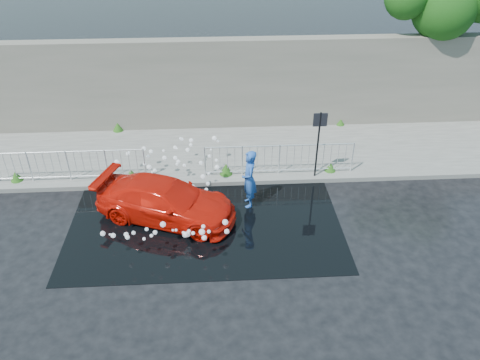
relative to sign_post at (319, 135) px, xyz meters
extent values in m
plane|color=black|center=(-4.20, -3.10, -1.72)|extent=(90.00, 90.00, 0.00)
cube|color=#5D5C58|center=(-4.20, 1.90, -1.65)|extent=(30.00, 4.00, 0.15)
cube|color=#5D5C58|center=(-4.20, -0.10, -1.64)|extent=(30.00, 0.25, 0.16)
cube|color=#615C51|center=(-4.20, 4.10, 0.18)|extent=(30.00, 0.60, 3.50)
cube|color=black|center=(-3.70, -2.10, -1.72)|extent=(8.00, 5.00, 0.01)
cylinder|color=black|center=(0.00, 0.00, -0.47)|extent=(0.06, 0.06, 2.50)
cube|color=black|center=(0.00, 0.00, 0.53)|extent=(0.45, 0.04, 0.45)
cylinder|color=#332114|center=(5.80, 5.10, 0.78)|extent=(0.36, 0.36, 5.00)
sphere|color=#133A0E|center=(5.30, 4.30, 2.88)|extent=(2.40, 2.40, 2.40)
cylinder|color=silver|center=(-5.70, 0.25, -1.02)|extent=(0.05, 0.05, 1.10)
cylinder|color=silver|center=(-8.20, 0.25, -0.50)|extent=(5.00, 0.04, 0.04)
cylinder|color=silver|center=(-8.20, 0.25, -1.45)|extent=(5.00, 0.04, 0.04)
cylinder|color=silver|center=(-3.70, 0.25, -1.02)|extent=(0.05, 0.05, 1.10)
cylinder|color=silver|center=(1.30, 0.25, -1.02)|extent=(0.05, 0.05, 1.10)
cylinder|color=silver|center=(-1.20, 0.25, -0.50)|extent=(5.00, 0.04, 0.04)
cylinder|color=silver|center=(-1.20, 0.25, -1.45)|extent=(5.00, 0.04, 0.04)
cone|color=#194412|center=(-10.00, 0.30, -1.41)|extent=(0.40, 0.40, 0.34)
cone|color=#194412|center=(-6.20, 0.30, -1.43)|extent=(0.36, 0.36, 0.28)
cone|color=#194412|center=(-3.00, 0.30, -1.37)|extent=(0.44, 0.44, 0.41)
cone|color=#194412|center=(0.60, 0.30, -1.42)|extent=(0.38, 0.38, 0.30)
cone|color=#194412|center=(-7.20, 3.80, -1.40)|extent=(0.42, 0.42, 0.34)
cone|color=#194412|center=(1.80, 3.80, -1.45)|extent=(0.34, 0.34, 0.25)
sphere|color=white|center=(-3.49, 0.55, -0.74)|extent=(0.07, 0.07, 0.07)
sphere|color=white|center=(-6.61, 0.24, -0.92)|extent=(0.14, 0.14, 0.14)
sphere|color=white|center=(-4.54, 1.24, -0.66)|extent=(0.09, 0.09, 0.09)
sphere|color=white|center=(-3.55, 0.31, -0.86)|extent=(0.12, 0.12, 0.12)
sphere|color=white|center=(-3.32, 0.23, -0.98)|extent=(0.11, 0.11, 0.11)
sphere|color=white|center=(-4.71, 0.79, -0.76)|extent=(0.13, 0.13, 0.13)
sphere|color=white|center=(-5.11, 0.78, -0.87)|extent=(0.10, 0.10, 0.10)
sphere|color=white|center=(-6.58, 0.32, -0.98)|extent=(0.08, 0.08, 0.08)
sphere|color=white|center=(-4.49, 1.29, -0.72)|extent=(0.12, 0.12, 0.12)
sphere|color=white|center=(-5.68, -0.96, -1.51)|extent=(0.06, 0.06, 0.06)
sphere|color=white|center=(-3.24, 1.27, -0.82)|extent=(0.10, 0.10, 0.10)
sphere|color=white|center=(-6.29, 0.82, -0.91)|extent=(0.10, 0.10, 0.10)
sphere|color=white|center=(-5.71, 0.28, -1.07)|extent=(0.12, 0.12, 0.12)
sphere|color=white|center=(-5.04, 0.34, -0.90)|extent=(0.16, 0.16, 0.16)
sphere|color=white|center=(-3.58, -0.31, -1.15)|extent=(0.10, 0.10, 0.10)
sphere|color=white|center=(-5.89, -0.70, -1.27)|extent=(0.13, 0.13, 0.13)
sphere|color=white|center=(-5.53, -0.01, -1.02)|extent=(0.17, 0.17, 0.17)
sphere|color=white|center=(-5.42, -0.16, -1.12)|extent=(0.07, 0.07, 0.07)
sphere|color=white|center=(-4.18, 0.90, -0.74)|extent=(0.13, 0.13, 0.13)
sphere|color=white|center=(-4.16, 1.09, -0.66)|extent=(0.15, 0.15, 0.15)
sphere|color=white|center=(-6.28, -0.37, -1.20)|extent=(0.14, 0.14, 0.14)
sphere|color=white|center=(-5.77, 0.86, -0.81)|extent=(0.16, 0.16, 0.16)
sphere|color=white|center=(-5.79, -0.70, -1.43)|extent=(0.07, 0.07, 0.07)
sphere|color=white|center=(-4.10, -0.70, -1.40)|extent=(0.16, 0.16, 0.16)
sphere|color=white|center=(-3.77, -0.35, -1.24)|extent=(0.16, 0.16, 0.16)
sphere|color=white|center=(-3.61, -0.65, -1.32)|extent=(0.13, 0.13, 0.13)
sphere|color=white|center=(-4.58, 0.17, -0.95)|extent=(0.13, 0.13, 0.13)
sphere|color=white|center=(-3.83, 0.08, -0.98)|extent=(0.14, 0.14, 0.14)
sphere|color=white|center=(-3.30, -0.16, -1.02)|extent=(0.17, 0.17, 0.17)
sphere|color=white|center=(-4.61, 0.01, -0.95)|extent=(0.10, 0.10, 0.10)
sphere|color=white|center=(-4.68, 0.29, -0.88)|extent=(0.14, 0.14, 0.14)
sphere|color=white|center=(-4.38, 0.09, -1.06)|extent=(0.12, 0.12, 0.12)
sphere|color=white|center=(-4.64, 0.71, -0.76)|extent=(0.06, 0.06, 0.06)
sphere|color=white|center=(-6.31, 0.71, -0.91)|extent=(0.13, 0.13, 0.13)
sphere|color=white|center=(-4.29, 0.78, -0.86)|extent=(0.15, 0.15, 0.15)
sphere|color=white|center=(-5.59, 0.39, -0.84)|extent=(0.12, 0.12, 0.12)
sphere|color=white|center=(-3.36, 1.17, -0.64)|extent=(0.17, 0.17, 0.17)
sphere|color=white|center=(-5.51, 0.60, -0.78)|extent=(0.15, 0.15, 0.15)
sphere|color=white|center=(-3.67, -0.81, -1.44)|extent=(0.12, 0.12, 0.12)
sphere|color=white|center=(-5.35, -0.06, -1.12)|extent=(0.13, 0.13, 0.13)
sphere|color=white|center=(-4.99, -3.56, -0.89)|extent=(0.12, 0.12, 0.12)
sphere|color=white|center=(-5.21, -4.00, -0.72)|extent=(0.09, 0.09, 0.09)
sphere|color=white|center=(-5.51, -3.74, -0.73)|extent=(0.10, 0.10, 0.10)
sphere|color=white|center=(-3.36, -2.82, -1.44)|extent=(0.15, 0.15, 0.15)
sphere|color=white|center=(-4.46, -3.33, -1.02)|extent=(0.08, 0.08, 0.08)
sphere|color=white|center=(-6.32, -3.02, -1.34)|extent=(0.06, 0.06, 0.06)
sphere|color=white|center=(-3.13, -3.21, -0.90)|extent=(0.16, 0.16, 0.16)
sphere|color=white|center=(-3.97, -3.85, -0.72)|extent=(0.10, 0.10, 0.10)
sphere|color=white|center=(-6.32, -3.63, -0.80)|extent=(0.14, 0.14, 0.14)
sphere|color=white|center=(-4.19, -3.02, -1.43)|extent=(0.17, 0.17, 0.17)
sphere|color=white|center=(-6.01, -3.81, -0.73)|extent=(0.13, 0.13, 0.13)
sphere|color=white|center=(-4.82, -3.14, -0.96)|extent=(0.16, 0.16, 0.16)
sphere|color=white|center=(-3.75, -3.78, -0.75)|extent=(0.16, 0.16, 0.16)
sphere|color=white|center=(-3.69, -4.04, -0.72)|extent=(0.13, 0.13, 0.13)
sphere|color=white|center=(-4.24, -3.18, -1.32)|extent=(0.16, 0.16, 0.16)
sphere|color=white|center=(-5.81, -3.28, -1.14)|extent=(0.13, 0.13, 0.13)
sphere|color=white|center=(-3.57, -3.65, -0.85)|extent=(0.10, 0.10, 0.10)
sphere|color=white|center=(-4.30, -3.04, -1.35)|extent=(0.09, 0.09, 0.09)
sphere|color=white|center=(-3.73, -3.32, -0.94)|extent=(0.11, 0.11, 0.11)
sphere|color=white|center=(-5.05, -3.77, -0.81)|extent=(0.09, 0.09, 0.09)
sphere|color=white|center=(-4.13, -3.13, -1.23)|extent=(0.10, 0.10, 0.10)
sphere|color=white|center=(-4.49, -3.79, -0.64)|extent=(0.06, 0.06, 0.06)
sphere|color=white|center=(-5.70, -3.65, -0.94)|extent=(0.13, 0.13, 0.13)
sphere|color=white|center=(-5.22, -3.41, -0.88)|extent=(0.10, 0.10, 0.10)
sphere|color=white|center=(-3.10, -3.63, -0.88)|extent=(0.14, 0.14, 0.14)
imported|color=red|center=(-4.84, -1.83, -1.11)|extent=(4.54, 3.06, 1.22)
imported|color=#2253AE|center=(-2.33, -1.30, -0.78)|extent=(0.48, 0.71, 1.90)
camera|label=1|loc=(-3.31, -13.21, 6.98)|focal=35.00mm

